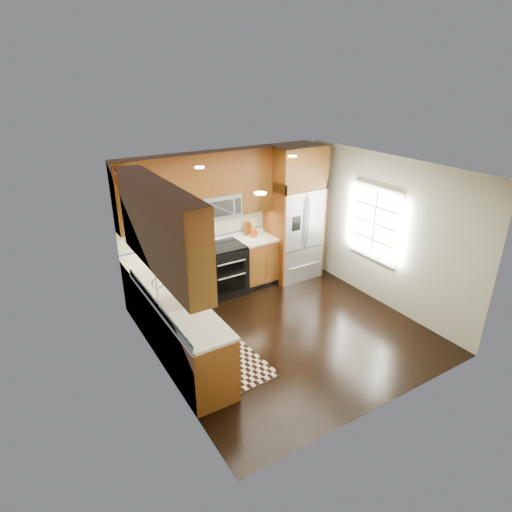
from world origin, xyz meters
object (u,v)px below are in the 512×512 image
refrigerator (294,213)px  rug (223,358)px  utensil_crock (254,231)px  knife_block (192,245)px  range (223,270)px

refrigerator → rug: size_ratio=1.69×
utensil_crock → refrigerator: bearing=-10.1°
refrigerator → utensil_crock: bearing=169.9°
refrigerator → utensil_crock: (-0.83, 0.15, -0.24)m
knife_block → refrigerator: bearing=-1.6°
refrigerator → rug: refrigerator is taller
range → refrigerator: 1.76m
rug → utensil_crock: (1.67, 1.89, 1.05)m
range → utensil_crock: 0.94m
knife_block → utensil_crock: 1.30m
range → knife_block: knife_block is taller
utensil_crock → knife_block: bearing=-176.1°
range → knife_block: 0.83m
range → utensil_crock: bearing=8.7°
refrigerator → utensil_crock: refrigerator is taller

